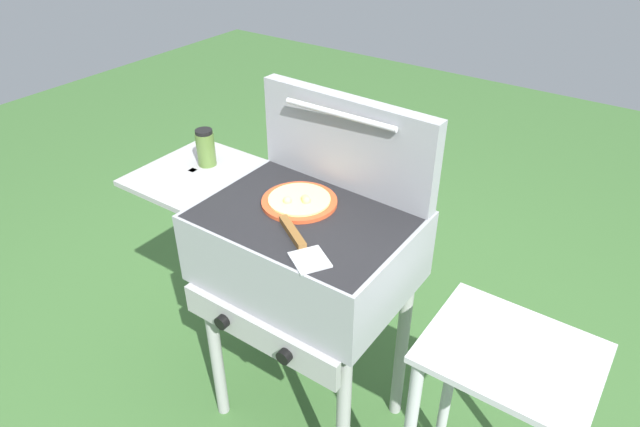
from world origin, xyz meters
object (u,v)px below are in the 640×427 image
(grill, at_px, (302,252))
(prep_table, at_px, (499,402))
(pizza_cheese, at_px, (299,201))
(spatula, at_px, (299,243))
(sauce_jar, at_px, (206,148))

(grill, relative_size, prep_table, 1.33)
(pizza_cheese, distance_m, spatula, 0.22)
(pizza_cheese, height_order, spatula, pizza_cheese)
(pizza_cheese, bearing_deg, prep_table, -2.86)
(prep_table, bearing_deg, pizza_cheese, 177.14)
(grill, height_order, pizza_cheese, pizza_cheese)
(grill, xyz_separation_m, prep_table, (0.67, 0.00, -0.24))
(pizza_cheese, distance_m, prep_table, 0.81)
(spatula, relative_size, prep_table, 0.35)
(grill, relative_size, sauce_jar, 7.41)
(sauce_jar, bearing_deg, prep_table, -3.02)
(sauce_jar, relative_size, spatula, 0.52)
(grill, bearing_deg, prep_table, 0.37)
(pizza_cheese, bearing_deg, grill, -46.21)
(spatula, bearing_deg, pizza_cheese, 126.78)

